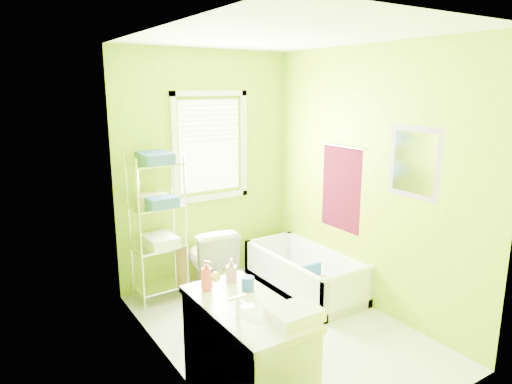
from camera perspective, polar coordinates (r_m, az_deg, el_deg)
ground at (r=4.43m, az=2.94°, el=-16.72°), size 2.90×2.90×0.00m
room_envelope at (r=3.91m, az=3.20°, el=3.40°), size 2.14×2.94×2.62m
window at (r=5.13m, az=-5.74°, el=6.41°), size 0.92×0.05×1.22m
door at (r=2.73m, az=-2.52°, el=-13.05°), size 0.09×0.80×2.00m
right_wall_decor at (r=4.61m, az=13.81°, el=1.65°), size 0.04×1.48×1.17m
bathtub at (r=5.13m, az=6.17°, el=-10.64°), size 0.66×1.42×0.46m
toilet at (r=4.97m, az=-5.85°, el=-8.42°), size 0.54×0.81×0.78m
vanity at (r=3.32m, az=-1.09°, el=-19.43°), size 0.56×1.03×1.00m
wire_shelf_unit at (r=4.76m, az=-12.04°, el=-2.47°), size 0.54×0.43×1.56m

